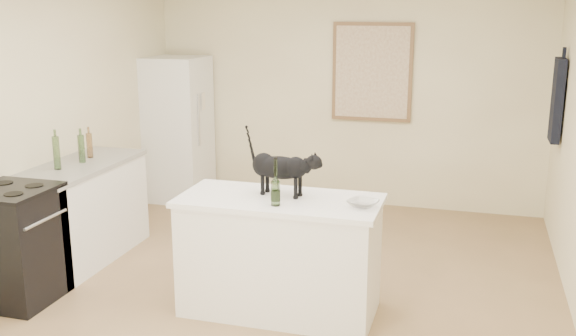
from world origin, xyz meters
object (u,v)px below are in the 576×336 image
(fridge, at_px, (177,129))
(stove, at_px, (15,246))
(black_cat, at_px, (280,171))
(wine_bottle, at_px, (275,184))
(glass_bowl, at_px, (363,204))

(fridge, bearing_deg, stove, -90.00)
(black_cat, bearing_deg, wine_bottle, -72.16)
(fridge, distance_m, black_cat, 3.21)
(fridge, bearing_deg, black_cat, -50.63)
(fridge, xyz_separation_m, black_cat, (2.03, -2.48, 0.24))
(fridge, height_order, wine_bottle, fridge)
(fridge, height_order, black_cat, fridge)
(black_cat, bearing_deg, glass_bowl, -2.94)
(stove, height_order, black_cat, black_cat)
(black_cat, relative_size, glass_bowl, 2.59)
(fridge, relative_size, wine_bottle, 5.51)
(stove, xyz_separation_m, black_cat, (2.03, 0.47, 0.64))
(wine_bottle, height_order, glass_bowl, wine_bottle)
(stove, bearing_deg, black_cat, 13.13)
(stove, relative_size, fridge, 0.53)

